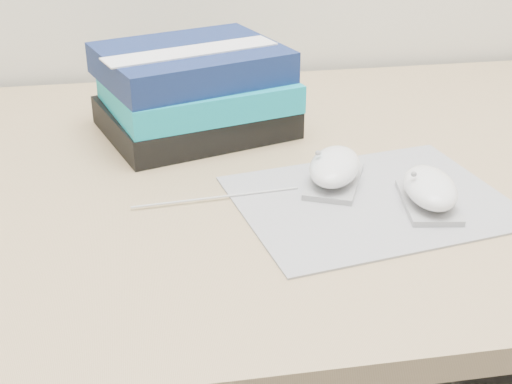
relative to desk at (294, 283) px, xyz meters
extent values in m
cube|color=tan|center=(0.00, -0.06, 0.22)|extent=(1.60, 0.80, 0.03)
cube|color=tan|center=(0.00, 0.32, -0.15)|extent=(1.52, 0.03, 0.35)
cube|color=gray|center=(0.05, -0.18, 0.24)|extent=(0.35, 0.29, 0.00)
cube|color=#A1A1A3|center=(0.02, -0.13, 0.24)|extent=(0.10, 0.13, 0.01)
ellipsoid|color=white|center=(0.02, -0.13, 0.26)|extent=(0.10, 0.13, 0.03)
ellipsoid|color=gray|center=(-0.01, -0.13, 0.28)|extent=(0.01, 0.01, 0.01)
cube|color=#A3A2A5|center=(0.11, -0.21, 0.24)|extent=(0.07, 0.12, 0.01)
ellipsoid|color=white|center=(0.11, -0.21, 0.26)|extent=(0.08, 0.11, 0.03)
ellipsoid|color=gray|center=(0.09, -0.21, 0.28)|extent=(0.01, 0.01, 0.01)
cylinder|color=silver|center=(-0.13, -0.15, 0.24)|extent=(0.20, 0.02, 0.00)
cube|color=black|center=(-0.14, 0.08, 0.26)|extent=(0.30, 0.27, 0.04)
cube|color=#11A3B9|center=(-0.13, 0.08, 0.30)|extent=(0.29, 0.26, 0.04)
cube|color=navy|center=(-0.14, 0.09, 0.34)|extent=(0.30, 0.26, 0.04)
cube|color=white|center=(-0.14, 0.06, 0.36)|extent=(0.25, 0.13, 0.00)
cube|color=black|center=(-0.15, 0.04, 0.27)|extent=(0.13, 0.10, 0.07)
cylinder|color=black|center=(-0.15, 0.04, 0.30)|extent=(0.13, 0.10, 0.08)
camera|label=1|loc=(-0.22, -0.90, 0.63)|focal=50.00mm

